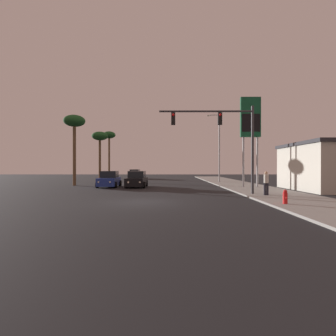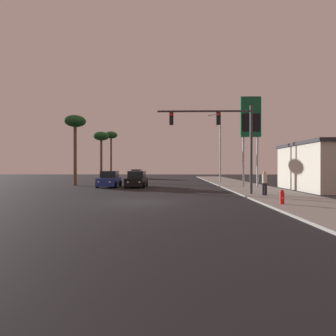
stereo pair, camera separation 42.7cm
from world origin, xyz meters
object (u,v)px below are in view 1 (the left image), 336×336
gas_station_sign (250,122)px  palm_tree_mid (100,138)px  traffic_light_mast (226,132)px  palm_tree_far (109,138)px  car_black (137,180)px  palm_tree_near (74,124)px  pedestrian_on_sidewalk (266,182)px  car_silver (135,174)px  street_lamp (218,144)px  fire_hydrant (285,197)px  car_blue (109,180)px

gas_station_sign → palm_tree_mid: size_ratio=1.21×
traffic_light_mast → palm_tree_far: bearing=117.4°
car_black → palm_tree_near: palm_tree_near is taller
pedestrian_on_sidewalk → car_silver: bearing=114.2°
traffic_light_mast → street_lamp: size_ratio=0.78×
car_silver → street_lamp: bearing=137.0°
traffic_light_mast → fire_hydrant: 7.11m
traffic_light_mast → gas_station_sign: (3.98, 6.98, 1.91)m
car_blue → street_lamp: street_lamp is taller
fire_hydrant → pedestrian_on_sidewalk: size_ratio=0.46×
car_black → street_lamp: (9.84, 7.45, 4.36)m
palm_tree_far → palm_tree_near: palm_tree_far is taller
car_black → street_lamp: bearing=-140.9°
car_blue → car_silver: 20.01m
car_black → gas_station_sign: bearing=178.2°
palm_tree_mid → palm_tree_far: size_ratio=0.84×
car_silver → car_blue: bearing=92.1°
car_black → car_blue: 2.94m
street_lamp → palm_tree_far: size_ratio=1.01×
car_black → traffic_light_mast: bearing=136.3°
palm_tree_far → car_black: bearing=-70.2°
car_blue → gas_station_sign: gas_station_sign is taller
gas_station_sign → pedestrian_on_sidewalk: gas_station_sign is taller
traffic_light_mast → pedestrian_on_sidewalk: size_ratio=4.20×
gas_station_sign → fire_hydrant: size_ratio=11.84×
fire_hydrant → palm_tree_far: palm_tree_far is taller
car_silver → fire_hydrant: bearing=112.7°
pedestrian_on_sidewalk → fire_hydrant: bearing=-97.7°
pedestrian_on_sidewalk → palm_tree_far: (-18.24, 31.19, 6.67)m
car_blue → traffic_light_mast: (10.49, -8.02, 3.95)m
gas_station_sign → palm_tree_far: size_ratio=1.01×
car_black → fire_hydrant: (9.58, -13.10, -0.27)m
street_lamp → gas_station_sign: bearing=-78.3°
car_black → pedestrian_on_sidewalk: 13.42m
palm_tree_far → palm_tree_near: (0.68, -20.00, -0.78)m
palm_tree_far → palm_tree_near: size_ratio=1.11×
palm_tree_mid → gas_station_sign: bearing=-35.2°
car_blue → palm_tree_mid: 14.08m
palm_tree_far → palm_tree_near: bearing=-88.1°
street_lamp → gas_station_sign: 8.52m
car_black → gas_station_sign: 12.96m
car_black → palm_tree_far: bearing=-68.3°
street_lamp → palm_tree_mid: size_ratio=1.21×
car_black → car_silver: size_ratio=1.00×
street_lamp → palm_tree_near: 18.03m
gas_station_sign → street_lamp: bearing=101.7°
street_lamp → car_blue: bearing=-150.7°
car_silver → palm_tree_mid: bearing=63.6°
car_blue → palm_tree_mid: (-4.24, 12.16, 5.69)m
palm_tree_mid → pedestrian_on_sidewalk: bearing=-50.7°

